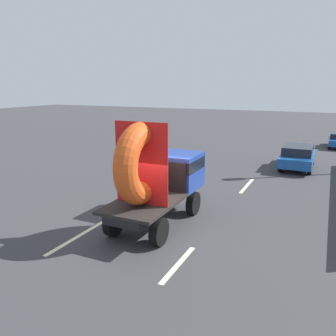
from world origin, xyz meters
TOP-DOWN VIEW (x-y plane):
  - ground_plane at (0.00, 0.00)m, footprint 120.00×120.00m
  - flatbed_truck at (0.05, 0.55)m, footprint 2.02×4.74m
  - distant_sedan at (3.82, 11.76)m, footprint 1.83×4.27m
  - lane_dash_left_near at (-1.83, -1.73)m, footprint 0.16×3.00m
  - lane_dash_left_far at (-1.83, 6.65)m, footprint 0.16×2.50m
  - lane_dash_right_near at (1.94, -1.96)m, footprint 0.16×2.27m
  - lane_dash_right_far at (1.94, 6.66)m, footprint 0.16×2.73m

SIDE VIEW (x-z plane):
  - ground_plane at x=0.00m, z-range 0.00..0.00m
  - lane_dash_left_near at x=-1.83m, z-range 0.00..0.01m
  - lane_dash_left_far at x=-1.83m, z-range 0.00..0.01m
  - lane_dash_right_near at x=1.94m, z-range 0.00..0.01m
  - lane_dash_right_far at x=1.94m, z-range 0.00..0.01m
  - distant_sedan at x=3.82m, z-range 0.05..1.45m
  - flatbed_truck at x=0.05m, z-range -0.08..3.74m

